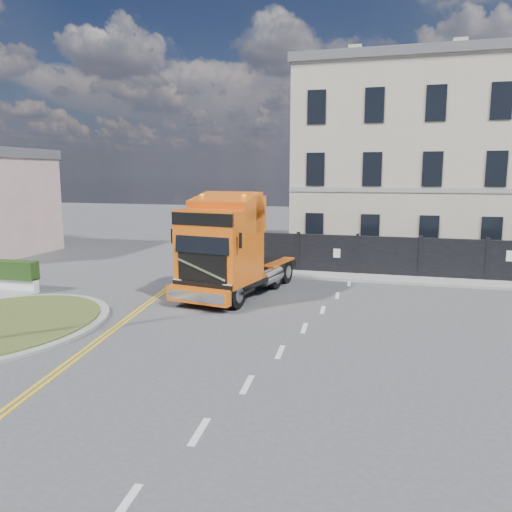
% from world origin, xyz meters
% --- Properties ---
extents(ground, '(120.00, 120.00, 0.00)m').
position_xyz_m(ground, '(0.00, 0.00, 0.00)').
color(ground, '#424244').
rests_on(ground, ground).
extents(hoarding_fence, '(18.80, 0.25, 2.00)m').
position_xyz_m(hoarding_fence, '(6.55, 9.00, 1.00)').
color(hoarding_fence, black).
rests_on(hoarding_fence, ground).
extents(georgian_building, '(12.30, 10.30, 12.80)m').
position_xyz_m(georgian_building, '(6.00, 16.50, 5.77)').
color(georgian_building, '#BBB395').
rests_on(georgian_building, ground).
extents(pavement_far, '(20.00, 1.60, 0.12)m').
position_xyz_m(pavement_far, '(6.00, 8.10, 0.06)').
color(pavement_far, gray).
rests_on(pavement_far, ground).
extents(truck, '(3.78, 7.32, 4.18)m').
position_xyz_m(truck, '(-0.83, 2.99, 1.87)').
color(truck, black).
rests_on(truck, ground).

